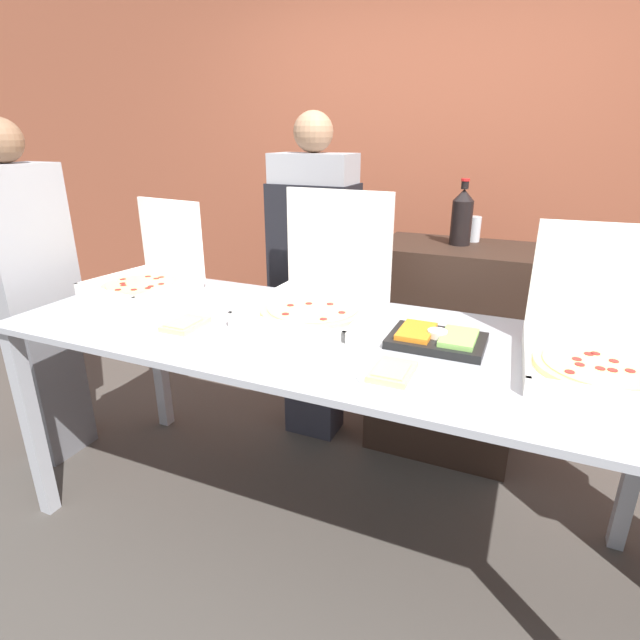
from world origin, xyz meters
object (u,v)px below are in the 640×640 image
object	(u,v)px
pizza_box_near_left	(600,346)
person_server_vest	(314,267)
pizza_box_near_right	(319,293)
paper_plate_front_left	(186,326)
paper_plate_front_center	(393,373)
veggie_tray	(437,339)
soda_can_silver	(474,229)
person_guest_cap	(32,295)
pizza_box_far_left	(148,274)
soda_bottle	(462,217)

from	to	relation	value
pizza_box_near_left	person_server_vest	bearing A→B (deg)	149.98
pizza_box_near_right	paper_plate_front_left	world-z (taller)	pizza_box_near_right
paper_plate_front_center	veggie_tray	bearing A→B (deg)	76.26
veggie_tray	soda_can_silver	bearing A→B (deg)	91.44
paper_plate_front_center	veggie_tray	distance (m)	0.31
person_guest_cap	person_server_vest	bearing A→B (deg)	122.13
pizza_box_far_left	soda_bottle	distance (m)	1.51
soda_can_silver	veggie_tray	bearing A→B (deg)	-88.56
soda_bottle	person_server_vest	size ratio (longest dim) A/B	0.18
pizza_box_far_left	paper_plate_front_center	distance (m)	1.38
paper_plate_front_center	person_server_vest	distance (m)	1.17
paper_plate_front_center	soda_can_silver	xyz separation A→B (m)	(0.05, 1.24, 0.24)
paper_plate_front_left	person_guest_cap	world-z (taller)	person_guest_cap
person_server_vest	paper_plate_front_left	bearing A→B (deg)	80.77
pizza_box_near_left	pizza_box_near_right	distance (m)	1.02
paper_plate_front_left	pizza_box_near_left	bearing A→B (deg)	9.57
soda_bottle	soda_can_silver	xyz separation A→B (m)	(0.05, 0.11, -0.07)
pizza_box_near_left	person_server_vest	world-z (taller)	person_server_vest
pizza_box_far_left	paper_plate_front_left	size ratio (longest dim) A/B	1.90
person_server_vest	paper_plate_front_center	bearing A→B (deg)	126.13
person_guest_cap	paper_plate_front_center	bearing A→B (deg)	83.51
pizza_box_near_right	soda_can_silver	bearing A→B (deg)	59.87
pizza_box_far_left	person_server_vest	xyz separation A→B (m)	(0.62, 0.52, -0.02)
pizza_box_near_right	person_guest_cap	world-z (taller)	person_guest_cap
pizza_box_near_right	person_server_vest	world-z (taller)	person_server_vest
veggie_tray	pizza_box_far_left	bearing A→B (deg)	174.93
pizza_box_near_left	veggie_tray	world-z (taller)	pizza_box_near_left
pizza_box_near_left	paper_plate_front_left	world-z (taller)	pizza_box_near_left
soda_bottle	person_guest_cap	size ratio (longest dim) A/B	0.19
pizza_box_far_left	pizza_box_near_right	bearing A→B (deg)	9.59
paper_plate_front_left	person_guest_cap	size ratio (longest dim) A/B	0.15
pizza_box_near_right	paper_plate_front_left	xyz separation A→B (m)	(-0.39, -0.38, -0.07)
person_guest_cap	soda_can_silver	bearing A→B (deg)	118.44
pizza_box_far_left	paper_plate_front_center	bearing A→B (deg)	-9.93
soda_bottle	person_server_vest	distance (m)	0.77
pizza_box_far_left	paper_plate_front_center	size ratio (longest dim) A/B	2.09
pizza_box_near_left	soda_can_silver	size ratio (longest dim) A/B	3.82
pizza_box_near_left	pizza_box_far_left	bearing A→B (deg)	173.22
veggie_tray	person_server_vest	world-z (taller)	person_server_vest
veggie_tray	soda_can_silver	xyz separation A→B (m)	(-0.02, 0.94, 0.23)
pizza_box_far_left	veggie_tray	xyz separation A→B (m)	(1.39, -0.12, -0.05)
pizza_box_near_left	pizza_box_near_right	size ratio (longest dim) A/B	0.92
paper_plate_front_left	person_server_vest	size ratio (longest dim) A/B	0.15
pizza_box_near_right	soda_can_silver	xyz separation A→B (m)	(0.49, 0.79, 0.17)
paper_plate_front_center	soda_can_silver	distance (m)	1.27
paper_plate_front_left	soda_bottle	size ratio (longest dim) A/B	0.80
paper_plate_front_left	soda_bottle	xyz separation A→B (m)	(0.83, 1.06, 0.31)
pizza_box_near_left	person_guest_cap	distance (m)	2.43
veggie_tray	person_guest_cap	size ratio (longest dim) A/B	0.19
pizza_box_near_right	person_guest_cap	bearing A→B (deg)	-168.95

